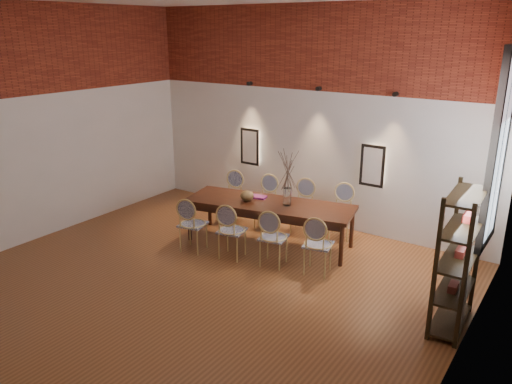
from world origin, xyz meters
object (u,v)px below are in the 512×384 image
Objects in this scene: shelving_rack at (458,260)px; chair_far_d at (341,213)px; dining_table at (269,223)px; chair_near_a at (193,224)px; chair_far_b at (266,202)px; vase at (287,197)px; chair_near_d at (318,244)px; chair_far_a at (231,198)px; chair_far_c at (302,207)px; chair_near_b at (232,230)px; book at (259,197)px; bowl at (247,196)px; chair_near_c at (274,237)px.

chair_far_d is at bearing 140.66° from shelving_rack.
dining_table is 3.05× the size of chair_near_a.
chair_near_a is 1.00× the size of chair_far_b.
chair_far_b is 3.13× the size of vase.
chair_near_d is at bearing 134.05° from chair_far_b.
chair_far_a reaches higher than dining_table.
vase is (0.12, -0.73, 0.43)m from chair_far_c.
chair_far_c is at bearing 64.19° from chair_near_b.
chair_far_d is 1.14m from vase.
book is at bearing 144.86° from chair_far_a.
bowl is (-1.58, 0.37, 0.37)m from chair_near_d.
chair_near_a is 1.00× the size of chair_far_d.
shelving_rack is (2.75, -0.16, 0.43)m from chair_near_c.
chair_near_a is 0.72m from chair_near_b.
chair_near_d is 1.00× the size of chair_far_a.
chair_far_d is (0.70, 0.15, 0.00)m from chair_far_c.
book is 3.67m from shelving_rack.
chair_far_a is (-1.21, 0.50, 0.09)m from dining_table.
chair_far_a is at bearing 145.43° from chair_near_d.
chair_far_a reaches higher than bowl.
chair_far_b is at bearing 115.81° from chair_near_c.
vase reaches higher than chair_near_b.
chair_near_c is at bearing 90.00° from chair_far_c.
chair_far_a reaches higher than book.
vase reaches higher than chair_near_c.
chair_near_a is 2.06m from chair_far_c.
chair_far_b is (0.70, 0.15, 0.00)m from chair_far_a.
chair_far_c is at bearing 115.81° from chair_near_d.
book is (0.91, -0.39, 0.30)m from chair_far_a.
chair_near_c is at bearing -0.00° from chair_near_b.
chair_near_d is 3.92× the size of bowl.
dining_table is 1.31m from chair_near_d.
shelving_rack is at bearing -14.54° from book.
chair_near_c is (0.70, 0.15, 0.00)m from chair_near_b.
chair_near_c is 1.00× the size of chair_far_a.
vase reaches higher than chair_far_a.
chair_far_c is 0.86m from vase.
dining_table is at bearing 163.43° from shelving_rack.
chair_near_c is 1.15m from book.
chair_far_c reaches higher than book.
chair_far_d is 3.13× the size of vase.
chair_far_c is 1.00× the size of chair_far_d.
chair_near_a is at bearing -119.39° from book.
bowl is at bearing -172.73° from dining_table.
chair_near_d reaches higher than bowl.
chair_far_b is at bearing -0.00° from chair_far_d.
chair_near_d is at bearing 115.81° from chair_far_c.
chair_near_c is at bearing -0.00° from chair_near_a.
chair_far_c is 3.13× the size of vase.
chair_near_d is at bearing 0.00° from chair_near_c.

